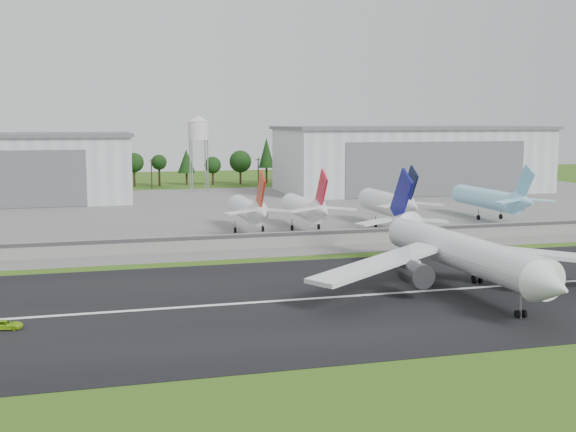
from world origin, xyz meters
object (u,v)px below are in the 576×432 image
object	(u,v)px
ground_vehicle	(6,325)
parked_jet_red_a	(250,210)
parked_jet_skyblue	(493,199)
main_airliner	(463,260)
parked_jet_red_b	(307,208)
parked_jet_navy	(391,204)

from	to	relation	value
ground_vehicle	parked_jet_red_a	size ratio (longest dim) A/B	0.14
parked_jet_red_a	parked_jet_skyblue	size ratio (longest dim) A/B	0.84
main_airliner	parked_jet_red_a	size ratio (longest dim) A/B	1.89
parked_jet_red_b	main_airliner	bearing A→B (deg)	-84.58
main_airliner	parked_jet_navy	bearing A→B (deg)	-105.18
parked_jet_red_a	parked_jet_skyblue	distance (m)	69.56
ground_vehicle	parked_jet_skyblue	distance (m)	140.63
main_airliner	parked_jet_navy	size ratio (longest dim) A/B	1.89
main_airliner	parked_jet_skyblue	bearing A→B (deg)	-125.74
main_airliner	parked_jet_skyblue	size ratio (longest dim) A/B	1.59
parked_jet_red_b	ground_vehicle	bearing A→B (deg)	-131.25
parked_jet_navy	main_airliner	bearing A→B (deg)	-103.43
parked_jet_skyblue	ground_vehicle	bearing A→B (deg)	-146.91
ground_vehicle	parked_jet_red_a	distance (m)	86.62
main_airliner	parked_jet_red_b	world-z (taller)	main_airliner
parked_jet_red_b	parked_jet_navy	bearing A→B (deg)	0.18
ground_vehicle	parked_jet_navy	world-z (taller)	parked_jet_navy
main_airliner	ground_vehicle	world-z (taller)	main_airliner
parked_jet_red_a	parked_jet_navy	distance (m)	36.84
parked_jet_red_a	parked_jet_red_b	xyz separation A→B (m)	(14.49, 0.00, 0.00)
parked_jet_red_a	parked_jet_skyblue	xyz separation A→B (m)	(69.38, 5.04, 0.15)
parked_jet_red_a	parked_jet_red_b	size ratio (longest dim) A/B	1.00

